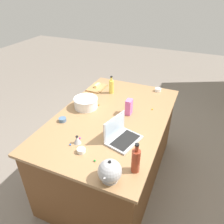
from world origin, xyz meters
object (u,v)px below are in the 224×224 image
object	(u,v)px
laptop	(121,136)
ramekin_medium	(63,120)
butter_stick_left	(97,85)
candy_bag	(129,107)
mixing_bowl_large	(86,103)
cutting_board	(97,88)
kettle	(110,171)
ramekin_small	(158,90)
bottle_soy	(136,160)
kitchen_timer	(77,140)
bottle_oil	(111,86)
ramekin_wide	(81,150)

from	to	relation	value
laptop	ramekin_medium	size ratio (longest dim) A/B	4.61
butter_stick_left	candy_bag	distance (m)	0.76
laptop	mixing_bowl_large	bearing A→B (deg)	-123.58
cutting_board	candy_bag	world-z (taller)	candy_bag
laptop	mixing_bowl_large	world-z (taller)	laptop
mixing_bowl_large	cutting_board	distance (m)	0.52
kettle	cutting_board	world-z (taller)	kettle
ramekin_small	candy_bag	xyz separation A→B (m)	(0.67, -0.17, 0.06)
bottle_soy	butter_stick_left	world-z (taller)	bottle_soy
kitchen_timer	kettle	bearing A→B (deg)	58.98
bottle_soy	cutting_board	world-z (taller)	bottle_soy
laptop	candy_bag	world-z (taller)	laptop
mixing_bowl_large	kitchen_timer	world-z (taller)	mixing_bowl_large
cutting_board	bottle_soy	bearing A→B (deg)	37.95
mixing_bowl_large	ramekin_small	distance (m)	0.99
mixing_bowl_large	ramekin_medium	bearing A→B (deg)	-14.19
kettle	mixing_bowl_large	bearing A→B (deg)	-141.61
bottle_soy	mixing_bowl_large	bearing A→B (deg)	-130.25
cutting_board	ramekin_medium	size ratio (longest dim) A/B	3.64
kettle	candy_bag	bearing A→B (deg)	-169.16
bottle_soy	kettle	distance (m)	0.21
ramekin_small	candy_bag	distance (m)	0.70
ramekin_small	ramekin_medium	size ratio (longest dim) A/B	1.04
laptop	ramekin_small	bearing A→B (deg)	175.63
mixing_bowl_large	bottle_oil	bearing A→B (deg)	165.00
bottle_soy	bottle_oil	world-z (taller)	bottle_soy
candy_bag	ramekin_medium	bearing A→B (deg)	-54.78
ramekin_wide	bottle_soy	bearing A→B (deg)	88.22
bottle_soy	kettle	world-z (taller)	bottle_soy
kettle	ramekin_wide	world-z (taller)	kettle
mixing_bowl_large	candy_bag	size ratio (longest dim) A/B	1.62
laptop	bottle_soy	world-z (taller)	bottle_soy
bottle_soy	ramekin_wide	distance (m)	0.50
laptop	bottle_oil	size ratio (longest dim) A/B	1.55
kettle	ramekin_medium	world-z (taller)	kettle
ramekin_small	mixing_bowl_large	bearing A→B (deg)	-42.00
cutting_board	ramekin_small	bearing A→B (deg)	106.98
ramekin_wide	kitchen_timer	xyz separation A→B (m)	(-0.09, -0.09, 0.02)
ramekin_wide	mixing_bowl_large	bearing A→B (deg)	-154.07
butter_stick_left	ramekin_medium	size ratio (longest dim) A/B	1.42
ramekin_wide	ramekin_small	bearing A→B (deg)	166.60
laptop	candy_bag	size ratio (longest dim) A/B	2.10
laptop	kitchen_timer	world-z (taller)	laptop
laptop	ramekin_small	world-z (taller)	laptop
cutting_board	mixing_bowl_large	bearing A→B (deg)	12.77
ramekin_wide	candy_bag	bearing A→B (deg)	167.36
ramekin_medium	bottle_soy	bearing A→B (deg)	69.04
mixing_bowl_large	kettle	xyz separation A→B (m)	(0.84, 0.67, 0.02)
ramekin_small	candy_bag	size ratio (longest dim) A/B	0.47
mixing_bowl_large	kitchen_timer	bearing A→B (deg)	21.91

